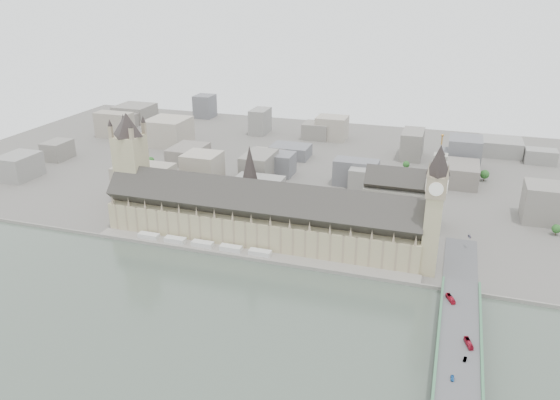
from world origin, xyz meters
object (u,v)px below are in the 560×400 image
(car_silver, at_px, (465,359))
(westminster_abbey, at_px, (405,197))
(victoria_tower, at_px, (131,163))
(red_bus_south, at_px, (469,343))
(palace_of_westminster, at_px, (259,217))
(elizabeth_tower, at_px, (435,201))
(car_blue, at_px, (452,378))
(car_approach, at_px, (470,236))
(red_bus_north, at_px, (451,298))
(westminster_bridge, at_px, (458,349))

(car_silver, bearing_deg, westminster_abbey, 115.33)
(victoria_tower, relative_size, red_bus_south, 9.29)
(palace_of_westminster, bearing_deg, elizabeth_tower, -4.85)
(elizabeth_tower, relative_size, car_blue, 23.92)
(elizabeth_tower, relative_size, car_silver, 25.08)
(victoria_tower, height_order, westminster_abbey, victoria_tower)
(car_blue, distance_m, car_approach, 182.28)
(victoria_tower, relative_size, red_bus_north, 9.11)
(car_approach, bearing_deg, car_blue, -111.38)
(palace_of_westminster, bearing_deg, westminster_bridge, -33.49)
(westminster_bridge, xyz_separation_m, red_bus_north, (-6.53, 43.98, 6.65))
(victoria_tower, distance_m, westminster_abbey, 244.79)
(red_bus_south, bearing_deg, victoria_tower, 141.16)
(car_silver, bearing_deg, car_blue, -98.54)
(red_bus_north, distance_m, car_approach, 104.19)
(westminster_bridge, bearing_deg, car_silver, -79.30)
(victoria_tower, relative_size, car_silver, 23.33)
(westminster_bridge, bearing_deg, westminster_abbey, 105.64)
(car_blue, xyz_separation_m, car_silver, (6.15, 18.24, -0.06))
(elizabeth_tower, xyz_separation_m, car_silver, (27.09, -111.85, -47.13))
(victoria_tower, height_order, westminster_bridge, victoria_tower)
(elizabeth_tower, relative_size, car_approach, 21.92)
(red_bus_south, bearing_deg, elizabeth_tower, 89.42)
(westminster_abbey, xyz_separation_m, red_bus_south, (55.89, -184.37, -13.33))
(car_silver, distance_m, car_approach, 163.86)
(victoria_tower, bearing_deg, westminster_bridge, -21.78)
(palace_of_westminster, height_order, car_blue, palace_of_westminster)
(westminster_bridge, xyz_separation_m, westminster_abbey, (-51.08, 182.50, 19.96))
(westminster_bridge, bearing_deg, victoria_tower, 158.22)
(red_bus_north, distance_m, car_blue, 78.65)
(westminster_bridge, height_order, red_bus_north, red_bus_north)
(car_silver, bearing_deg, westminster_bridge, 110.79)
(red_bus_north, bearing_deg, elizabeth_tower, 85.09)
(victoria_tower, bearing_deg, car_silver, -24.34)
(car_blue, relative_size, car_silver, 1.05)
(car_approach, bearing_deg, palace_of_westminster, 174.79)
(red_bus_north, bearing_deg, car_silver, -104.59)
(victoria_tower, height_order, car_silver, victoria_tower)
(elizabeth_tower, height_order, car_approach, elizabeth_tower)
(elizabeth_tower, relative_size, victoria_tower, 1.07)
(westminster_bridge, xyz_separation_m, car_blue, (-3.06, -34.58, 5.89))
(palace_of_westminster, xyz_separation_m, victoria_tower, (-122.00, 6.30, 32.50))
(red_bus_south, bearing_deg, car_silver, -113.88)
(car_blue, bearing_deg, victoria_tower, 150.99)
(westminster_bridge, distance_m, car_blue, 35.22)
(victoria_tower, distance_m, westminster_bridge, 309.91)
(palace_of_westminster, xyz_separation_m, red_bus_south, (166.82, -109.07, -10.96))
(palace_of_westminster, relative_size, westminster_bridge, 0.82)
(elizabeth_tower, distance_m, car_blue, 139.91)
(red_bus_north, height_order, car_silver, red_bus_north)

